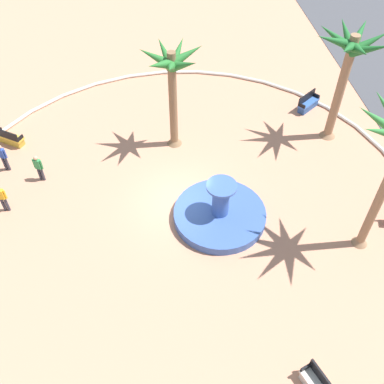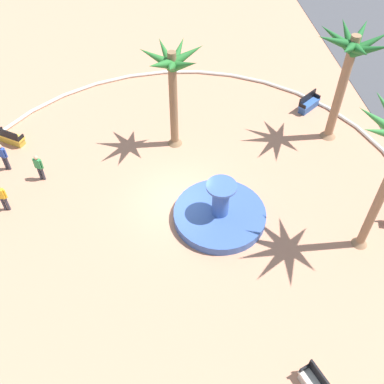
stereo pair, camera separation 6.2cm
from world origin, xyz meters
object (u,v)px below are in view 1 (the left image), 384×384
(palm_tree_near_fountain, at_px, (172,74))
(fountain, at_px, (220,214))
(person_cyclist_photo, at_px, (2,197))
(person_cyclist_helmet, at_px, (3,156))
(bench_north, at_px, (10,138))
(person_pedestrian_stroll, at_px, (39,167))
(palm_tree_mid_plaza, at_px, (348,59))
(bench_southeast, at_px, (308,104))

(palm_tree_near_fountain, bearing_deg, fountain, 15.79)
(palm_tree_near_fountain, xyz_separation_m, person_cyclist_photo, (3.94, -8.52, -3.51))
(person_cyclist_helmet, bearing_deg, bench_north, -176.52)
(fountain, relative_size, person_pedestrian_stroll, 2.72)
(person_cyclist_photo, height_order, person_pedestrian_stroll, person_cyclist_photo)
(person_cyclist_helmet, xyz_separation_m, person_pedestrian_stroll, (0.99, 1.90, -0.04))
(palm_tree_near_fountain, relative_size, person_pedestrian_stroll, 3.66)
(palm_tree_mid_plaza, distance_m, person_cyclist_photo, 18.03)
(fountain, bearing_deg, palm_tree_near_fountain, -164.21)
(bench_north, relative_size, person_pedestrian_stroll, 1.01)
(fountain, distance_m, bench_southeast, 10.43)
(palm_tree_near_fountain, xyz_separation_m, palm_tree_mid_plaza, (0.39, 8.71, 0.43))
(bench_southeast, xyz_separation_m, person_cyclist_photo, (6.19, -16.88, 0.57))
(person_cyclist_photo, bearing_deg, palm_tree_mid_plaza, 101.64)
(person_cyclist_helmet, distance_m, person_pedestrian_stroll, 2.14)
(palm_tree_mid_plaza, relative_size, bench_north, 3.93)
(bench_southeast, bearing_deg, bench_north, -86.33)
(fountain, distance_m, person_pedestrian_stroll, 9.42)
(palm_tree_near_fountain, bearing_deg, palm_tree_mid_plaza, 87.45)
(bench_southeast, relative_size, person_cyclist_photo, 0.96)
(palm_tree_mid_plaza, height_order, bench_southeast, palm_tree_mid_plaza)
(person_cyclist_helmet, bearing_deg, person_cyclist_photo, 8.33)
(palm_tree_mid_plaza, bearing_deg, palm_tree_near_fountain, -92.55)
(bench_north, xyz_separation_m, bench_southeast, (-1.12, 17.44, 0.00))
(bench_southeast, bearing_deg, palm_tree_near_fountain, -74.96)
(person_cyclist_photo, bearing_deg, bench_north, -173.72)
(bench_north, height_order, person_cyclist_helmet, person_cyclist_helmet)
(palm_tree_near_fountain, xyz_separation_m, bench_north, (-1.13, -9.07, -4.08))
(bench_north, relative_size, person_cyclist_helmet, 0.97)
(person_cyclist_helmet, bearing_deg, person_pedestrian_stroll, 62.57)
(fountain, xyz_separation_m, person_cyclist_photo, (-1.76, -10.13, 0.60))
(palm_tree_mid_plaza, relative_size, person_pedestrian_stroll, 3.98)
(person_cyclist_helmet, height_order, person_pedestrian_stroll, person_cyclist_helmet)
(person_cyclist_helmet, xyz_separation_m, person_cyclist_photo, (2.91, 0.43, -0.02))
(fountain, relative_size, bench_southeast, 2.78)
(bench_southeast, relative_size, person_cyclist_helmet, 0.94)
(palm_tree_near_fountain, bearing_deg, person_pedestrian_stroll, -74.07)
(person_cyclist_helmet, bearing_deg, bench_southeast, 100.71)
(palm_tree_near_fountain, distance_m, person_pedestrian_stroll, 8.13)
(palm_tree_near_fountain, relative_size, person_cyclist_photo, 3.58)
(palm_tree_near_fountain, distance_m, bench_north, 10.01)
(fountain, bearing_deg, person_cyclist_photo, -99.85)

